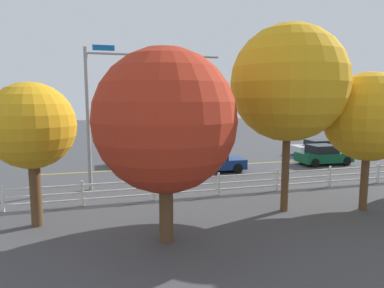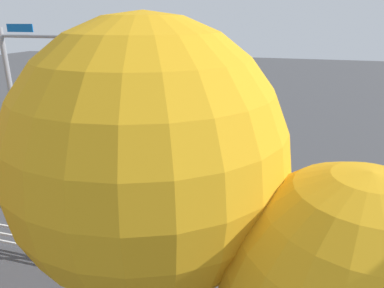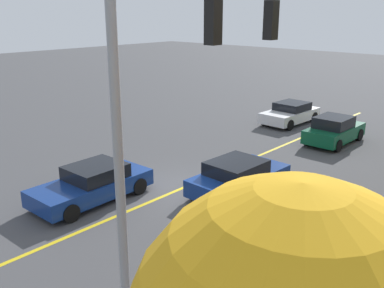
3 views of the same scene
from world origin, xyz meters
TOP-DOWN VIEW (x-y plane):
  - ground_plane at (0.00, 0.00)m, footprint 120.00×120.00m
  - lane_center_stripe at (-4.00, 0.00)m, footprint 28.00×0.16m
  - signal_assembly at (4.52, 4.62)m, footprint 7.21×0.38m
  - car_0 at (-1.24, 1.94)m, footprint 4.23×2.13m
  - car_1 at (-12.16, -2.13)m, footprint 4.17×2.13m
  - car_2 at (-9.99, 1.72)m, footprint 3.92×1.89m
  - car_3 at (2.85, -1.71)m, footprint 4.55×2.08m

SIDE VIEW (x-z plane):
  - ground_plane at x=0.00m, z-range 0.00..0.00m
  - lane_center_stripe at x=-4.00m, z-range 0.00..0.01m
  - car_3 at x=2.85m, z-range -0.02..1.30m
  - car_1 at x=-12.16m, z-range -0.01..1.30m
  - car_0 at x=-1.24m, z-range -0.01..1.35m
  - car_2 at x=-9.99m, z-range -0.03..1.43m
  - signal_assembly at x=4.52m, z-range 1.51..9.05m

